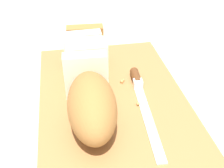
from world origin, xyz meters
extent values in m
plane|color=beige|center=(0.00, 0.00, 0.00)|extent=(3.00, 3.00, 0.00)
cube|color=#9E6B3D|center=(0.00, 0.00, 0.01)|extent=(0.47, 0.32, 0.02)
ellipsoid|color=#996633|center=(-0.09, 0.06, 0.08)|extent=(0.18, 0.10, 0.10)
cube|color=#F2E8CC|center=(0.01, 0.06, 0.08)|extent=(0.04, 0.09, 0.10)
cube|color=#F2E8CC|center=(0.05, 0.05, 0.08)|extent=(0.03, 0.09, 0.10)
cube|color=#F2E8CC|center=(0.08, 0.05, 0.08)|extent=(0.04, 0.09, 0.10)
cube|color=#F2E8CC|center=(0.12, 0.05, 0.08)|extent=(0.03, 0.09, 0.10)
cube|color=#996633|center=(0.15, 0.04, 0.08)|extent=(0.04, 0.09, 0.10)
cube|color=silver|center=(-0.09, -0.05, 0.03)|extent=(0.22, 0.04, 0.00)
cylinder|color=#593319|center=(0.04, -0.07, 0.03)|extent=(0.05, 0.03, 0.02)
cube|color=silver|center=(0.02, -0.06, 0.03)|extent=(0.02, 0.02, 0.02)
sphere|color=tan|center=(0.04, -0.03, 0.03)|extent=(0.01, 0.01, 0.01)
sphere|color=tan|center=(0.02, -0.06, 0.03)|extent=(0.00, 0.00, 0.00)
sphere|color=tan|center=(-0.05, -0.05, 0.03)|extent=(0.01, 0.01, 0.01)
sphere|color=tan|center=(0.05, -0.04, 0.03)|extent=(0.01, 0.01, 0.01)
camera|label=1|loc=(-0.50, 0.10, 0.41)|focal=46.18mm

